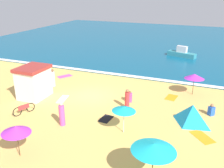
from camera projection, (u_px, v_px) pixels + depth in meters
The scene contains 21 objects.
ground_plane at pixel (91, 96), 22.63m from camera, with size 60.00×60.00×0.00m, color #EDBC60.
ocean_water at pixel (159, 40), 46.86m from camera, with size 60.00×44.00×0.10m, color #0F567A.
wave_breaker_foam at pixel (117, 74), 28.05m from camera, with size 57.00×0.70×0.01m, color white.
lifeguard_cabana at pixel (34, 82), 22.00m from camera, with size 2.21×2.76×2.76m.
beach_umbrella_2 at pixel (124, 109), 16.33m from camera, with size 2.24×2.24×1.93m.
beach_umbrella_3 at pixel (154, 147), 11.88m from camera, with size 3.10×3.10×2.26m.
beach_umbrella_4 at pixel (16, 130), 13.97m from camera, with size 2.31×2.31×1.96m.
beach_umbrella_5 at pixel (194, 76), 22.39m from camera, with size 2.06×2.07×1.97m.
beach_tent at pixel (192, 114), 17.79m from camera, with size 2.66×2.41×1.45m.
parked_bicycle at pixel (24, 109), 19.35m from camera, with size 0.73×1.71×0.76m.
beachgoer_0 at pixel (127, 99), 20.10m from camera, with size 0.48×0.48×1.63m.
beachgoer_2 at pixel (62, 115), 17.55m from camera, with size 0.48×0.48×1.74m.
beachgoer_3 at pixel (53, 78), 24.67m from camera, with size 0.43×0.43×1.73m.
beachgoer_5 at pixel (130, 97), 21.38m from camera, with size 0.47×0.47×0.97m.
beachgoer_6 at pixel (211, 110), 19.09m from camera, with size 0.54×0.54×0.93m.
beach_towel_0 at pixel (65, 76), 27.70m from camera, with size 1.52×1.75×0.01m.
beach_towel_1 at pixel (106, 119), 18.66m from camera, with size 0.87×1.30×0.01m.
beach_towel_2 at pixel (63, 99), 21.96m from camera, with size 0.95×1.82×0.01m.
beach_towel_3 at pixel (171, 97), 22.31m from camera, with size 1.05×1.48×0.01m.
beach_towel_4 at pixel (202, 137), 16.39m from camera, with size 1.77×1.82×0.01m.
small_boat_0 at pixel (182, 53), 35.07m from camera, with size 4.07×2.12×1.50m.
Camera 1 is at (9.56, -18.54, 9.03)m, focal length 40.52 mm.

